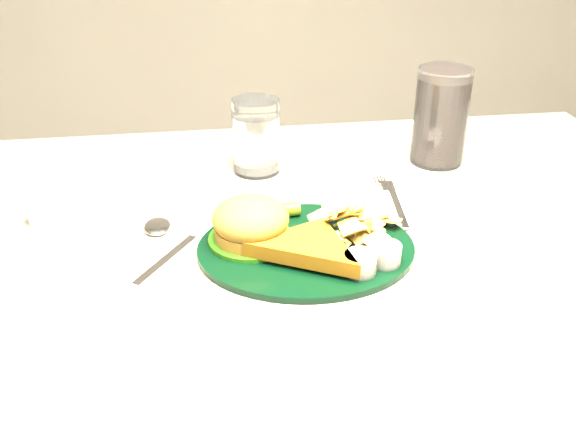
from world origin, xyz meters
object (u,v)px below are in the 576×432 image
at_px(water_glass, 256,136).
at_px(cola_glass, 441,116).
at_px(dinner_plate, 306,230).
at_px(fork_napkin, 397,206).
at_px(table, 302,428).

relative_size(water_glass, cola_glass, 0.75).
xyz_separation_m(dinner_plate, cola_glass, (0.26, 0.25, 0.05)).
distance_m(dinner_plate, cola_glass, 0.37).
xyz_separation_m(cola_glass, fork_napkin, (-0.11, -0.16, -0.07)).
bearing_deg(dinner_plate, cola_glass, 47.21).
height_order(cola_glass, fork_napkin, cola_glass).
xyz_separation_m(table, dinner_plate, (-0.01, -0.06, 0.41)).
bearing_deg(fork_napkin, cola_glass, 61.05).
height_order(table, dinner_plate, dinner_plate).
relative_size(cola_glass, fork_napkin, 1.07).
relative_size(table, cola_glass, 7.58).
bearing_deg(fork_napkin, table, -157.34).
xyz_separation_m(table, water_glass, (-0.05, 0.20, 0.43)).
bearing_deg(water_glass, cola_glass, -1.05).
bearing_deg(water_glass, dinner_plate, -81.80).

